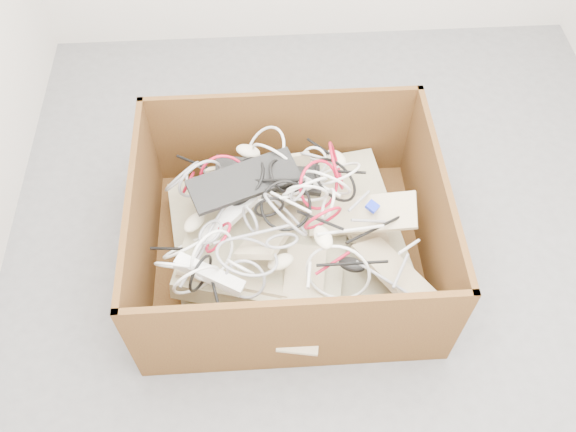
{
  "coord_description": "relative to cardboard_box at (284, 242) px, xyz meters",
  "views": [
    {
      "loc": [
        -0.32,
        -1.46,
        2.28
      ],
      "look_at": [
        -0.24,
        -0.04,
        0.3
      ],
      "focal_mm": 37.65,
      "sensor_mm": 36.0,
      "label": 1
    }
  ],
  "objects": [
    {
      "name": "mice_scatter",
      "position": [
        0.02,
        -0.0,
        0.21
      ],
      "size": [
        0.73,
        0.61,
        0.2
      ],
      "color": "beige",
      "rests_on": "keyboard_pile"
    },
    {
      "name": "power_strip_right",
      "position": [
        -0.29,
        -0.26,
        0.21
      ],
      "size": [
        0.27,
        0.16,
        0.09
      ],
      "primitive_type": "cube",
      "rotation": [
        -0.1,
        0.17,
        -0.45
      ],
      "color": "white",
      "rests_on": "keyboard_pile"
    },
    {
      "name": "cable_tangle",
      "position": [
        -0.06,
        0.0,
        0.26
      ],
      "size": [
        1.05,
        0.83,
        0.4
      ],
      "color": "black",
      "rests_on": "keyboard_pile"
    },
    {
      "name": "cardboard_box",
      "position": [
        0.0,
        0.0,
        0.0
      ],
      "size": [
        1.21,
        1.0,
        0.54
      ],
      "color": "#3B1B0E",
      "rests_on": "ground"
    },
    {
      "name": "vga_plug",
      "position": [
        0.35,
        -0.0,
        0.23
      ],
      "size": [
        0.06,
        0.06,
        0.03
      ],
      "primitive_type": "cube",
      "rotation": [
        0.09,
        0.14,
        -0.76
      ],
      "color": "#0C1FBA",
      "rests_on": "keyboard_pile"
    },
    {
      "name": "ground",
      "position": [
        0.25,
        0.06,
        -0.14
      ],
      "size": [
        3.0,
        3.0,
        0.0
      ],
      "primitive_type": "plane",
      "color": "#545356",
      "rests_on": "ground"
    },
    {
      "name": "power_strip_left",
      "position": [
        -0.2,
        0.01,
        0.21
      ],
      "size": [
        0.27,
        0.24,
        0.13
      ],
      "primitive_type": "cube",
      "rotation": [
        0.14,
        -0.26,
        0.67
      ],
      "color": "white",
      "rests_on": "keyboard_pile"
    },
    {
      "name": "keyboard_pile",
      "position": [
        0.05,
        -0.01,
        0.14
      ],
      "size": [
        1.04,
        0.87,
        0.39
      ],
      "color": "tan",
      "rests_on": "cardboard_box"
    },
    {
      "name": "room_shell",
      "position": [
        0.25,
        0.06,
        1.11
      ],
      "size": [
        3.04,
        3.04,
        2.5
      ],
      "color": "beige",
      "rests_on": "ground"
    }
  ]
}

